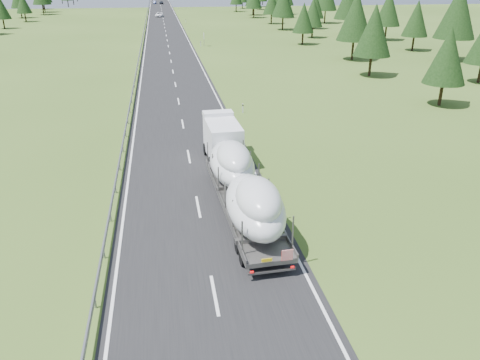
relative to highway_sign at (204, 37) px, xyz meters
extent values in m
plane|color=#3A541C|center=(-7.20, -80.00, -1.81)|extent=(400.00, 400.00, 0.00)
cube|color=black|center=(-7.20, 20.00, -1.80)|extent=(10.00, 400.00, 0.02)
cube|color=slate|center=(-12.50, 20.00, -1.21)|extent=(0.08, 400.00, 0.32)
cylinder|color=slate|center=(-12.50, -80.00, -1.51)|extent=(0.10, 0.10, 0.60)
cube|color=silver|center=(-0.70, -50.00, -1.31)|extent=(0.12, 0.07, 1.00)
cube|color=black|center=(-0.70, -50.00, -0.99)|extent=(0.13, 0.08, 0.12)
cube|color=silver|center=(-0.70, 0.00, -1.31)|extent=(0.12, 0.07, 1.00)
cube|color=black|center=(-0.70, 0.00, -0.99)|extent=(0.13, 0.08, 0.12)
cube|color=silver|center=(-0.70, 50.00, -1.31)|extent=(0.12, 0.07, 1.00)
cube|color=black|center=(-0.70, 50.00, -0.99)|extent=(0.13, 0.08, 0.12)
cube|color=silver|center=(-0.70, 100.00, -1.31)|extent=(0.12, 0.07, 1.00)
cube|color=black|center=(-0.70, 100.00, -0.99)|extent=(0.13, 0.08, 0.12)
cube|color=silver|center=(-0.70, 150.00, -1.31)|extent=(0.12, 0.07, 1.00)
cube|color=black|center=(-0.70, 150.00, -0.99)|extent=(0.13, 0.08, 0.12)
cylinder|color=slate|center=(0.00, 0.00, -0.81)|extent=(0.08, 0.08, 2.00)
cube|color=silver|center=(0.00, 0.00, 0.19)|extent=(0.05, 0.90, 1.20)
cylinder|color=black|center=(33.25, -40.52, -0.29)|extent=(0.36, 0.36, 3.03)
cylinder|color=black|center=(39.53, -23.54, 0.30)|extent=(0.36, 0.36, 4.22)
cone|color=black|center=(39.53, -23.54, 6.16)|extent=(6.56, 6.56, 8.79)
cylinder|color=black|center=(38.63, -12.48, -0.26)|extent=(0.36, 0.36, 3.11)
cone|color=black|center=(38.63, -12.48, 4.06)|extent=(4.83, 4.83, 6.47)
cylinder|color=black|center=(40.29, 2.70, -0.03)|extent=(0.36, 0.36, 3.55)
cone|color=black|center=(40.29, 2.70, 4.90)|extent=(5.53, 5.53, 7.40)
cylinder|color=black|center=(35.47, 13.37, 0.31)|extent=(0.36, 0.36, 4.25)
cylinder|color=black|center=(31.89, 27.48, -0.25)|extent=(0.36, 0.36, 3.13)
cone|color=black|center=(31.89, 27.48, 4.10)|extent=(4.86, 4.86, 6.51)
cylinder|color=black|center=(39.57, 41.28, 0.30)|extent=(0.36, 0.36, 4.21)
cylinder|color=black|center=(31.96, 60.55, -0.16)|extent=(0.36, 0.36, 3.29)
cylinder|color=black|center=(36.44, 74.75, -0.01)|extent=(0.36, 0.36, 3.60)
cylinder|color=black|center=(36.54, 87.28, 0.05)|extent=(0.36, 0.36, 3.72)
cylinder|color=black|center=(32.06, 98.95, 0.07)|extent=(0.36, 0.36, 3.77)
cylinder|color=black|center=(35.79, 115.93, 0.04)|extent=(0.36, 0.36, 3.70)
cylinder|color=black|center=(39.23, 127.45, 0.02)|extent=(0.36, 0.36, 3.65)
cylinder|color=black|center=(21.55, -50.53, -0.36)|extent=(0.36, 0.36, 2.89)
cone|color=black|center=(21.55, -50.53, 3.66)|extent=(4.50, 4.50, 6.03)
cylinder|color=black|center=(20.57, -33.82, -0.13)|extent=(0.36, 0.36, 3.35)
cone|color=black|center=(20.57, -33.82, 4.52)|extent=(5.22, 5.22, 6.99)
cylinder|color=black|center=(23.31, -20.42, 0.08)|extent=(0.36, 0.36, 3.78)
cone|color=black|center=(23.31, -20.42, 5.33)|extent=(5.88, 5.88, 7.87)
cylinder|color=black|center=(20.30, -1.04, -0.41)|extent=(0.36, 0.36, 2.80)
cone|color=black|center=(20.30, -1.04, 3.48)|extent=(4.36, 4.36, 5.83)
cylinder|color=black|center=(25.64, 9.33, -0.38)|extent=(0.36, 0.36, 2.86)
cone|color=black|center=(25.64, 9.33, 3.59)|extent=(4.45, 4.45, 5.96)
cylinder|color=black|center=(23.03, 26.40, 0.08)|extent=(0.36, 0.36, 3.78)
cone|color=black|center=(23.03, 26.40, 5.33)|extent=(5.88, 5.88, 7.88)
cylinder|color=black|center=(23.68, 42.27, -0.22)|extent=(0.36, 0.36, 3.17)
cone|color=black|center=(23.68, 42.27, 4.19)|extent=(4.94, 4.94, 6.61)
cylinder|color=black|center=(22.45, 62.65, -0.08)|extent=(0.36, 0.36, 3.45)
cylinder|color=black|center=(24.22, 73.27, -0.04)|extent=(0.36, 0.36, 3.55)
cylinder|color=black|center=(20.97, 90.21, -0.27)|extent=(0.36, 0.36, 3.07)
cylinder|color=black|center=(26.19, 106.58, -0.40)|extent=(0.36, 0.36, 2.82)
cylinder|color=black|center=(-49.35, 41.28, -0.37)|extent=(0.36, 0.36, 2.89)
cone|color=black|center=(-49.35, 41.28, 3.64)|extent=(4.49, 4.49, 6.01)
cylinder|color=black|center=(-48.45, 60.55, -0.37)|extent=(0.36, 0.36, 2.88)
cone|color=black|center=(-48.45, 60.55, 3.64)|extent=(4.48, 4.48, 6.00)
cylinder|color=black|center=(-53.08, 74.75, -0.01)|extent=(0.36, 0.36, 3.60)
cylinder|color=black|center=(-48.77, 87.28, 0.20)|extent=(0.36, 0.36, 4.01)
cylinder|color=black|center=(-50.67, 98.95, 0.23)|extent=(0.36, 0.36, 4.08)
cylinder|color=black|center=(-54.70, 115.93, -0.25)|extent=(0.36, 0.36, 3.12)
cylinder|color=black|center=(-46.75, 127.45, -0.18)|extent=(0.36, 0.36, 3.25)
cylinder|color=black|center=(-46.95, 143.61, 0.00)|extent=(0.36, 0.36, 3.62)
cylinder|color=black|center=(-53.65, 153.34, -0.32)|extent=(0.36, 0.36, 2.98)
cube|color=white|center=(-4.60, -63.44, 0.01)|extent=(2.59, 4.88, 2.68)
cube|color=black|center=(-4.60, -60.99, 0.49)|extent=(2.20, 0.17, 1.34)
cube|color=white|center=(-4.60, -61.33, 1.50)|extent=(2.44, 1.25, 0.29)
cube|color=#625F5C|center=(-4.60, -64.39, -1.28)|extent=(2.51, 2.97, 0.24)
cylinder|color=black|center=(-5.70, -61.71, -1.33)|extent=(0.37, 0.97, 0.96)
cylinder|color=black|center=(-3.50, -61.71, -1.33)|extent=(0.37, 0.97, 0.96)
cylinder|color=black|center=(-5.70, -64.78, -1.33)|extent=(0.37, 0.97, 0.96)
cylinder|color=black|center=(-3.50, -64.78, -1.33)|extent=(0.37, 0.97, 0.96)
cube|color=#625F5C|center=(-4.60, -72.54, -0.93)|extent=(3.14, 13.51, 0.25)
cube|color=#625F5C|center=(-5.87, -72.54, -0.69)|extent=(0.62, 13.40, 0.23)
cube|color=#625F5C|center=(-3.33, -72.54, -0.69)|extent=(0.62, 13.40, 0.23)
cube|color=#625F5C|center=(-5.87, -78.28, 0.11)|extent=(0.07, 0.07, 1.82)
cube|color=#625F5C|center=(-3.33, -78.28, 0.11)|extent=(0.07, 0.07, 1.82)
cube|color=#625F5C|center=(-5.87, -75.98, 0.11)|extent=(0.07, 0.07, 1.82)
cube|color=#625F5C|center=(-3.33, -75.98, 0.11)|extent=(0.07, 0.07, 1.82)
cube|color=#625F5C|center=(-5.87, -73.69, 0.11)|extent=(0.07, 0.07, 1.82)
cube|color=#625F5C|center=(-3.33, -73.69, 0.11)|extent=(0.07, 0.07, 1.82)
cube|color=#625F5C|center=(-5.87, -71.39, 0.11)|extent=(0.07, 0.07, 1.82)
cube|color=#625F5C|center=(-3.33, -71.39, 0.11)|extent=(0.07, 0.07, 1.82)
cube|color=#625F5C|center=(-5.87, -69.09, 0.11)|extent=(0.07, 0.07, 1.82)
cube|color=#625F5C|center=(-3.33, -69.09, 0.11)|extent=(0.07, 0.07, 1.82)
cube|color=#625F5C|center=(-5.87, -66.79, 0.11)|extent=(0.07, 0.07, 1.82)
cube|color=#625F5C|center=(-3.33, -66.79, 0.11)|extent=(0.07, 0.07, 1.82)
cylinder|color=black|center=(-5.65, -77.71, -1.33)|extent=(0.42, 0.97, 0.96)
cylinder|color=black|center=(-3.55, -77.71, -1.33)|extent=(0.42, 0.97, 0.96)
cylinder|color=black|center=(-5.65, -76.56, -1.33)|extent=(0.42, 0.97, 0.96)
cylinder|color=black|center=(-3.55, -76.56, -1.33)|extent=(0.42, 0.97, 0.96)
cube|color=#625F5C|center=(-4.60, -79.19, -1.38)|extent=(2.40, 0.21, 0.11)
cube|color=red|center=(-3.88, -79.26, -0.52)|extent=(0.58, 0.06, 0.57)
cube|color=yellow|center=(-4.89, -79.26, -0.66)|extent=(0.53, 0.06, 0.17)
cube|color=red|center=(-5.61, -79.26, -1.23)|extent=(0.17, 0.06, 0.10)
cube|color=red|center=(-3.59, -79.26, -1.23)|extent=(0.17, 0.06, 0.10)
ellipsoid|color=silver|center=(-4.60, -75.60, 0.37)|extent=(3.30, 6.90, 2.34)
ellipsoid|color=silver|center=(-4.60, -76.45, 1.19)|extent=(2.47, 4.38, 1.87)
ellipsoid|color=silver|center=(-4.60, -69.09, 0.27)|extent=(3.11, 6.98, 2.14)
ellipsoid|color=silver|center=(-4.60, -69.95, 1.02)|extent=(2.33, 4.43, 1.72)
imported|color=white|center=(-8.37, 71.57, -1.07)|extent=(2.82, 5.48, 1.48)
imported|color=black|center=(-6.69, 143.50, -1.11)|extent=(2.00, 4.23, 1.40)
imported|color=navy|center=(-9.80, 145.48, -1.14)|extent=(1.50, 4.11, 1.35)
camera|label=1|loc=(-8.94, -97.46, 11.77)|focal=35.00mm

